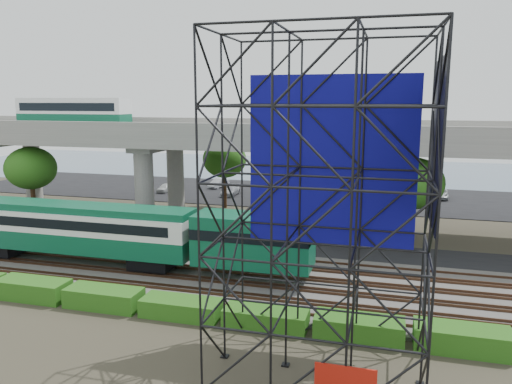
% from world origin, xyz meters
% --- Properties ---
extents(ground, '(140.00, 140.00, 0.00)m').
position_xyz_m(ground, '(0.00, 0.00, 0.00)').
color(ground, '#474233').
rests_on(ground, ground).
extents(ballast_bed, '(90.00, 12.00, 0.20)m').
position_xyz_m(ballast_bed, '(0.00, 2.00, 0.10)').
color(ballast_bed, slate).
rests_on(ballast_bed, ground).
extents(service_road, '(90.00, 5.00, 0.08)m').
position_xyz_m(service_road, '(0.00, 10.50, 0.04)').
color(service_road, black).
rests_on(service_road, ground).
extents(parking_lot, '(90.00, 18.00, 0.08)m').
position_xyz_m(parking_lot, '(0.00, 34.00, 0.04)').
color(parking_lot, black).
rests_on(parking_lot, ground).
extents(harbor_water, '(140.00, 40.00, 0.03)m').
position_xyz_m(harbor_water, '(0.00, 56.00, 0.01)').
color(harbor_water, '#475F76').
rests_on(harbor_water, ground).
extents(rail_tracks, '(90.00, 9.52, 0.16)m').
position_xyz_m(rail_tracks, '(0.00, 2.00, 0.28)').
color(rail_tracks, '#472D1E').
rests_on(rail_tracks, ballast_bed).
extents(commuter_train, '(29.30, 3.06, 4.30)m').
position_xyz_m(commuter_train, '(-8.35, 2.00, 2.88)').
color(commuter_train, black).
rests_on(commuter_train, rail_tracks).
extents(overpass, '(80.00, 12.00, 12.40)m').
position_xyz_m(overpass, '(-1.43, 16.00, 8.21)').
color(overpass, '#9E9B93').
rests_on(overpass, ground).
extents(scaffold_tower, '(9.36, 6.36, 15.00)m').
position_xyz_m(scaffold_tower, '(9.40, -7.98, 7.47)').
color(scaffold_tower, black).
rests_on(scaffold_tower, ground).
extents(hedge_strip, '(34.60, 1.80, 1.20)m').
position_xyz_m(hedge_strip, '(1.01, -4.30, 0.56)').
color(hedge_strip, '#245714').
rests_on(hedge_strip, ground).
extents(trees, '(40.94, 16.94, 7.69)m').
position_xyz_m(trees, '(-4.67, 16.17, 5.57)').
color(trees, '#382314').
rests_on(trees, ground).
extents(suv, '(4.83, 2.89, 1.26)m').
position_xyz_m(suv, '(-2.53, 10.73, 0.71)').
color(suv, black).
rests_on(suv, service_road).
extents(parked_cars, '(36.85, 9.39, 1.26)m').
position_xyz_m(parked_cars, '(2.24, 33.59, 0.68)').
color(parked_cars, silver).
rests_on(parked_cars, parking_lot).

